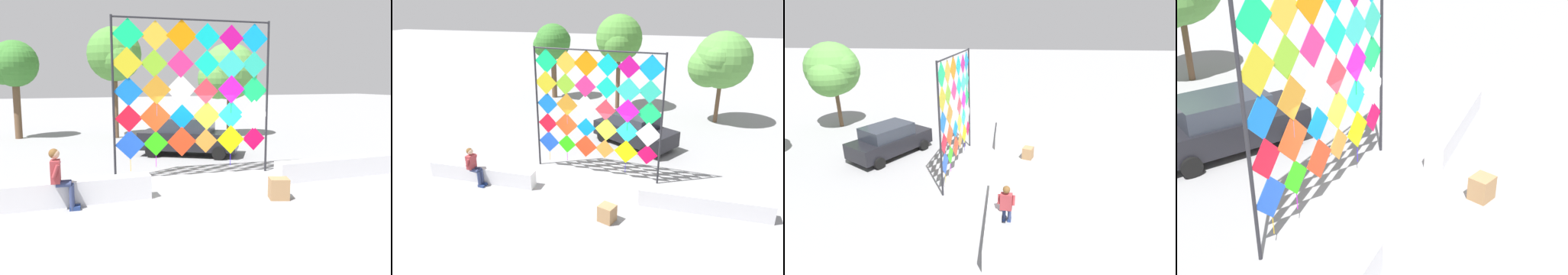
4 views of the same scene
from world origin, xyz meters
The scene contains 5 objects.
ground centered at (0.00, 0.00, 0.00)m, with size 120.00×120.00×0.00m, color gray.
plaza_ledge_right centered at (3.98, -0.53, 0.30)m, with size 4.16×0.45×0.60m, color silver.
kite_display_rack centered at (-0.04, 1.20, 2.77)m, with size 4.91×0.48×4.79m.
parked_car centered at (0.96, 4.59, 0.75)m, with size 4.12×3.39×1.49m.
cardboard_box_large centered at (1.10, -1.85, 0.27)m, with size 0.47×0.43×0.53m, color #9E754C.
Camera 4 is at (-8.66, -3.38, 6.12)m, focal length 48.04 mm.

